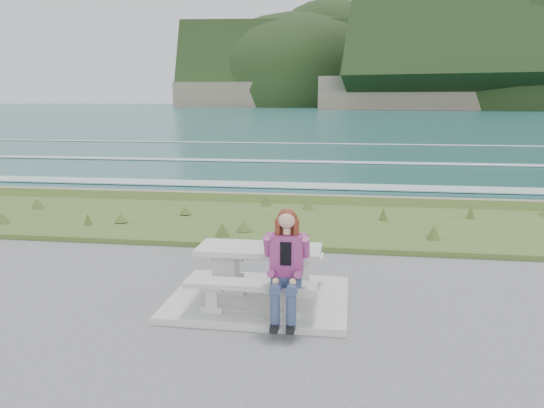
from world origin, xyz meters
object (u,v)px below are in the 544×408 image
Objects in this scene: picnic_table at (259,258)px; bench_seaward at (267,259)px; bench_landward at (250,289)px; seated_woman at (285,281)px.

picnic_table is 0.74m from bench_seaward.
picnic_table is 1.00× the size of bench_seaward.
bench_landward is 1.22× the size of seated_woman.
bench_landward is (0.00, -0.70, -0.23)m from picnic_table.
bench_landward is 1.00× the size of bench_seaward.
bench_seaward is (0.00, 1.40, 0.00)m from bench_landward.
bench_landward is 0.55m from seated_woman.
picnic_table is 0.74m from bench_landward.
bench_seaward is at bearing 90.00° from picnic_table.
picnic_table is at bearing -90.00° from bench_seaward.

